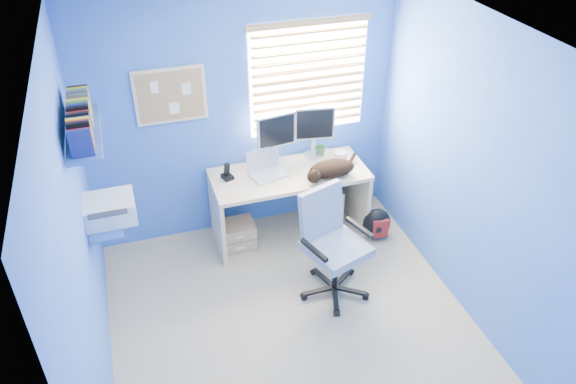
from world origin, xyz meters
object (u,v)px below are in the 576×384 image
object	(u,v)px
tower_pc	(327,203)
office_chair	(332,257)
laptop	(268,166)
cat	(332,169)
desk	(289,204)

from	to	relation	value
tower_pc	office_chair	bearing A→B (deg)	-111.06
laptop	tower_pc	xyz separation A→B (m)	(0.65, 0.08, -0.62)
cat	office_chair	world-z (taller)	office_chair
tower_pc	office_chair	distance (m)	1.06
cat	tower_pc	bearing A→B (deg)	51.55
laptop	cat	distance (m)	0.61
desk	tower_pc	distance (m)	0.48
desk	cat	bearing A→B (deg)	-24.85
laptop	desk	bearing A→B (deg)	-17.43
desk	tower_pc	bearing A→B (deg)	11.81
desk	laptop	xyz separation A→B (m)	(-0.20, 0.01, 0.48)
laptop	cat	size ratio (longest dim) A/B	0.73
tower_pc	office_chair	size ratio (longest dim) A/B	0.45
laptop	office_chair	world-z (taller)	office_chair
cat	office_chair	xyz separation A→B (m)	(-0.26, -0.72, -0.44)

